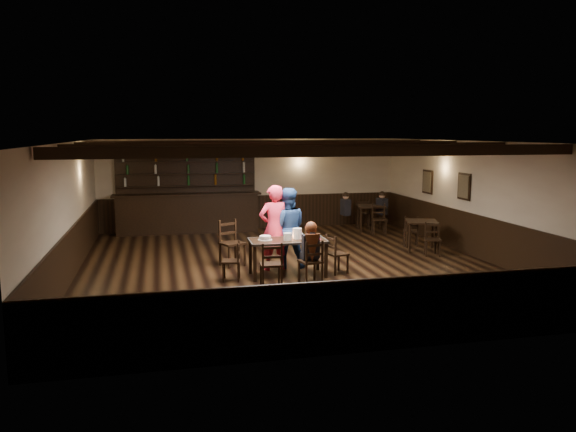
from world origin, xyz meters
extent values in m
plane|color=black|center=(0.00, 0.00, 0.00)|extent=(10.00, 10.00, 0.00)
cube|color=beige|center=(0.00, 5.00, 1.35)|extent=(9.00, 0.02, 2.70)
cube|color=beige|center=(0.00, -5.00, 1.35)|extent=(9.00, 0.02, 2.70)
cube|color=beige|center=(-4.50, 0.00, 1.35)|extent=(0.02, 10.00, 2.70)
cube|color=beige|center=(4.50, 0.00, 1.35)|extent=(0.02, 10.00, 2.70)
cube|color=silver|center=(0.00, 0.00, 2.70)|extent=(9.00, 10.00, 0.02)
cube|color=black|center=(0.00, 4.97, 0.50)|extent=(9.00, 0.04, 1.00)
cube|color=black|center=(0.00, -4.97, 0.50)|extent=(9.00, 0.04, 1.00)
cube|color=black|center=(-4.47, 0.00, 0.50)|extent=(0.04, 10.00, 1.00)
cube|color=black|center=(4.47, 0.00, 0.50)|extent=(0.04, 10.00, 1.00)
cube|color=black|center=(-1.90, 4.97, 1.85)|extent=(0.90, 0.03, 1.00)
cube|color=black|center=(-1.90, 4.95, 1.85)|extent=(0.80, 0.02, 0.90)
cube|color=black|center=(4.47, 0.50, 1.60)|extent=(0.03, 0.55, 0.65)
cube|color=#72664C|center=(4.45, 0.50, 1.60)|extent=(0.02, 0.45, 0.55)
cube|color=black|center=(4.47, 2.40, 1.55)|extent=(0.03, 0.55, 0.65)
cube|color=#72664C|center=(4.45, 2.40, 1.55)|extent=(0.02, 0.45, 0.55)
cube|color=black|center=(0.00, -3.00, 2.60)|extent=(8.90, 0.18, 0.18)
cube|color=black|center=(0.00, -1.00, 2.60)|extent=(8.90, 0.18, 0.18)
cube|color=black|center=(0.00, 1.00, 2.60)|extent=(8.90, 0.18, 0.18)
cube|color=black|center=(0.00, 3.00, 2.60)|extent=(8.90, 0.18, 0.18)
cube|color=black|center=(-0.95, -1.15, 0.36)|extent=(0.06, 0.06, 0.71)
cube|color=black|center=(-0.93, -0.49, 0.36)|extent=(0.06, 0.06, 0.71)
cube|color=black|center=(0.49, -1.18, 0.36)|extent=(0.06, 0.06, 0.71)
cube|color=black|center=(0.50, -0.52, 0.36)|extent=(0.06, 0.06, 0.71)
cube|color=black|center=(-0.22, -0.84, 0.73)|extent=(1.58, 0.81, 0.04)
cube|color=#A5A8AD|center=(-0.21, -0.46, 0.73)|extent=(1.56, 0.07, 0.04)
cube|color=#A5A8AD|center=(-0.23, -1.21, 0.73)|extent=(1.56, 0.07, 0.04)
cube|color=#A5A8AD|center=(0.54, -0.85, 0.73)|extent=(0.05, 0.78, 0.04)
cube|color=#A5A8AD|center=(-0.99, -0.82, 0.73)|extent=(0.05, 0.78, 0.04)
cube|color=black|center=(-0.53, -1.44, 0.21)|extent=(0.04, 0.04, 0.42)
cube|color=black|center=(-0.55, -1.77, 0.21)|extent=(0.04, 0.04, 0.42)
cube|color=black|center=(-0.88, -1.42, 0.21)|extent=(0.04, 0.04, 0.42)
cube|color=black|center=(-0.90, -1.75, 0.21)|extent=(0.04, 0.04, 0.42)
cube|color=black|center=(-0.72, -1.60, 0.44)|extent=(0.43, 0.41, 0.04)
cube|color=black|center=(-0.72, -1.76, 0.66)|extent=(0.41, 0.06, 0.44)
cube|color=black|center=(-0.72, -1.76, 0.61)|extent=(0.35, 0.04, 0.05)
cube|color=black|center=(-0.72, -1.76, 0.79)|extent=(0.35, 0.04, 0.05)
cube|color=black|center=(0.22, -1.30, 0.20)|extent=(0.04, 0.04, 0.41)
cube|color=black|center=(0.28, -1.62, 0.20)|extent=(0.04, 0.04, 0.41)
cube|color=black|center=(-0.12, -1.37, 0.20)|extent=(0.04, 0.04, 0.41)
cube|color=black|center=(-0.05, -1.69, 0.20)|extent=(0.04, 0.04, 0.41)
cube|color=black|center=(0.08, -1.49, 0.43)|extent=(0.47, 0.45, 0.04)
cube|color=black|center=(0.12, -1.65, 0.64)|extent=(0.40, 0.11, 0.43)
cube|color=black|center=(0.12, -1.65, 0.60)|extent=(0.34, 0.09, 0.05)
cube|color=black|center=(0.12, -1.65, 0.77)|extent=(0.34, 0.09, 0.05)
cube|color=black|center=(-1.50, -0.77, 0.19)|extent=(0.04, 0.04, 0.37)
cube|color=black|center=(-1.21, -0.83, 0.19)|extent=(0.04, 0.04, 0.37)
cube|color=black|center=(-1.56, -1.07, 0.19)|extent=(0.04, 0.04, 0.37)
cube|color=black|center=(-1.28, -1.13, 0.19)|extent=(0.04, 0.04, 0.37)
cube|color=black|center=(-1.39, -0.95, 0.39)|extent=(0.41, 0.42, 0.03)
cube|color=black|center=(-1.25, -0.98, 0.58)|extent=(0.10, 0.36, 0.39)
cube|color=black|center=(-1.25, -0.98, 0.54)|extent=(0.08, 0.31, 0.04)
cube|color=black|center=(-1.25, -0.98, 0.70)|extent=(0.08, 0.31, 0.04)
cube|color=black|center=(1.02, -0.98, 0.19)|extent=(0.04, 0.04, 0.39)
cube|color=black|center=(0.72, -1.06, 0.19)|extent=(0.04, 0.04, 0.39)
cube|color=black|center=(0.93, -0.66, 0.19)|extent=(0.04, 0.04, 0.39)
cube|color=black|center=(0.63, -0.75, 0.19)|extent=(0.04, 0.04, 0.39)
cube|color=black|center=(0.82, -0.86, 0.41)|extent=(0.45, 0.47, 0.04)
cube|color=black|center=(0.68, -0.91, 0.61)|extent=(0.14, 0.37, 0.41)
cube|color=black|center=(0.68, -0.91, 0.57)|extent=(0.11, 0.32, 0.05)
cube|color=black|center=(0.68, -0.91, 0.73)|extent=(0.11, 0.32, 0.05)
cube|color=black|center=(-1.31, 0.01, 0.24)|extent=(0.05, 0.05, 0.48)
cube|color=black|center=(-1.47, 0.35, 0.24)|extent=(0.05, 0.05, 0.48)
cube|color=black|center=(-0.95, 0.18, 0.24)|extent=(0.05, 0.05, 0.48)
cube|color=black|center=(-1.10, 0.52, 0.24)|extent=(0.05, 0.05, 0.48)
cube|color=black|center=(-1.21, 0.27, 0.50)|extent=(0.61, 0.60, 0.04)
cube|color=black|center=(-1.29, 0.44, 0.75)|extent=(0.44, 0.23, 0.50)
cube|color=black|center=(-1.29, 0.44, 0.70)|extent=(0.38, 0.19, 0.06)
cube|color=black|center=(-1.29, 0.44, 0.90)|extent=(0.38, 0.19, 0.06)
imported|color=#DD2D47|center=(-0.39, -0.28, 0.90)|extent=(0.73, 0.54, 1.81)
imported|color=navy|center=(-0.07, -0.13, 0.86)|extent=(0.94, 0.79, 1.73)
cube|color=black|center=(0.08, -1.38, 0.52)|extent=(0.30, 0.30, 0.12)
cube|color=black|center=(0.08, -1.49, 0.73)|extent=(0.32, 0.19, 0.45)
cylinder|color=black|center=(0.08, -1.49, 0.94)|extent=(0.09, 0.32, 0.32)
sphere|color=#D8A384|center=(0.08, -1.49, 1.08)|extent=(0.20, 0.20, 0.20)
sphere|color=#37180C|center=(0.08, -1.52, 1.09)|extent=(0.24, 0.24, 0.24)
cone|color=#37180C|center=(0.08, -1.61, 0.71)|extent=(0.19, 0.19, 0.56)
cylinder|color=white|center=(-0.68, -0.79, 0.76)|extent=(0.28, 0.28, 0.01)
cylinder|color=white|center=(-0.68, -0.79, 0.81)|extent=(0.23, 0.23, 0.08)
cylinder|color=silver|center=(-0.68, -0.79, 0.79)|extent=(0.24, 0.24, 0.04)
cylinder|color=white|center=(-0.24, -0.94, 0.83)|extent=(0.16, 0.16, 0.15)
cylinder|color=white|center=(-0.01, -0.81, 0.86)|extent=(0.19, 0.19, 0.22)
cylinder|color=#A5A8AD|center=(-0.16, -0.77, 0.77)|extent=(0.05, 0.05, 0.03)
sphere|color=orange|center=(-0.16, -0.77, 0.80)|extent=(0.03, 0.03, 0.03)
cylinder|color=silver|center=(0.11, -0.93, 0.80)|extent=(0.03, 0.03, 0.09)
cylinder|color=#A5A8AD|center=(0.22, -0.92, 0.79)|extent=(0.03, 0.03, 0.08)
cylinder|color=silver|center=(0.10, -0.72, 0.80)|extent=(0.06, 0.06, 0.09)
cube|color=maroon|center=(0.27, -0.91, 0.75)|extent=(0.37, 0.29, 0.00)
cube|color=#111657|center=(0.36, -0.73, 0.75)|extent=(0.30, 0.24, 0.00)
cube|color=black|center=(-1.94, 4.65, 0.55)|extent=(4.02, 0.60, 1.10)
cube|color=black|center=(-1.94, 4.65, 1.12)|extent=(4.22, 0.70, 0.05)
cube|color=black|center=(-1.94, 4.92, 1.10)|extent=(4.02, 0.10, 2.20)
cube|color=black|center=(-1.94, 4.82, 1.35)|extent=(3.92, 0.22, 0.03)
cube|color=black|center=(-1.94, 4.82, 1.70)|extent=(3.92, 0.22, 0.03)
cube|color=black|center=(-1.94, 4.82, 2.05)|extent=(3.92, 0.22, 0.03)
cube|color=black|center=(3.54, 0.80, 0.73)|extent=(0.94, 0.94, 0.04)
cube|color=black|center=(3.15, 0.62, 0.35)|extent=(0.05, 0.05, 0.71)
cube|color=black|center=(3.35, 1.19, 0.35)|extent=(0.05, 0.05, 0.71)
cube|color=black|center=(3.72, 0.41, 0.35)|extent=(0.05, 0.05, 0.71)
cube|color=black|center=(3.92, 0.98, 0.35)|extent=(0.05, 0.05, 0.71)
cube|color=black|center=(3.38, 3.79, 0.73)|extent=(0.97, 0.97, 0.04)
cube|color=black|center=(2.98, 3.54, 0.35)|extent=(0.05, 0.05, 0.71)
cube|color=black|center=(3.13, 4.20, 0.35)|extent=(0.05, 0.05, 0.71)
cube|color=black|center=(3.63, 3.39, 0.35)|extent=(0.05, 0.05, 0.71)
cube|color=black|center=(3.78, 4.05, 0.35)|extent=(0.05, 0.05, 0.71)
cube|color=black|center=(2.63, 3.90, 0.71)|extent=(0.24, 0.35, 0.48)
sphere|color=#D8A384|center=(2.63, 3.90, 1.03)|extent=(0.18, 0.18, 0.18)
sphere|color=black|center=(2.63, 3.90, 1.06)|extent=(0.19, 0.19, 0.19)
cube|color=black|center=(3.74, 3.84, 0.71)|extent=(0.28, 0.37, 0.48)
sphere|color=#D8A384|center=(3.74, 3.84, 1.04)|extent=(0.19, 0.19, 0.19)
sphere|color=black|center=(3.74, 3.84, 1.06)|extent=(0.20, 0.20, 0.20)
camera|label=1|loc=(-2.72, -11.70, 2.91)|focal=35.00mm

